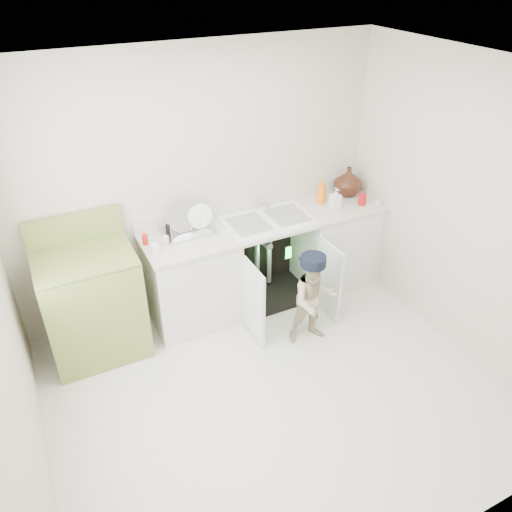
{
  "coord_description": "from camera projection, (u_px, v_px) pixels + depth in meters",
  "views": [
    {
      "loc": [
        -1.42,
        -2.51,
        3.14
      ],
      "look_at": [
        0.17,
        0.7,
        0.88
      ],
      "focal_mm": 35.0,
      "sensor_mm": 36.0,
      "label": 1
    }
  ],
  "objects": [
    {
      "name": "repair_worker",
      "position": [
        314.0,
        298.0,
        4.44
      ],
      "size": [
        0.48,
        0.62,
        0.89
      ],
      "rotation": [
        0.0,
        0.0,
        -0.18
      ],
      "color": "#CCB792",
      "rests_on": "ground"
    },
    {
      "name": "ground",
      "position": [
        275.0,
        392.0,
        4.1
      ],
      "size": [
        3.5,
        3.5,
        0.0
      ],
      "primitive_type": "plane",
      "color": "beige",
      "rests_on": "ground"
    },
    {
      "name": "room_shell",
      "position": [
        279.0,
        265.0,
        3.44
      ],
      "size": [
        6.0,
        5.5,
        1.26
      ],
      "color": "beige",
      "rests_on": "ground"
    },
    {
      "name": "counter_run",
      "position": [
        269.0,
        257.0,
        4.99
      ],
      "size": [
        2.44,
        1.02,
        1.2
      ],
      "color": "white",
      "rests_on": "ground"
    },
    {
      "name": "avocado_stove",
      "position": [
        93.0,
        303.0,
        4.29
      ],
      "size": [
        0.8,
        0.65,
        1.24
      ],
      "color": "olive",
      "rests_on": "ground"
    }
  ]
}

